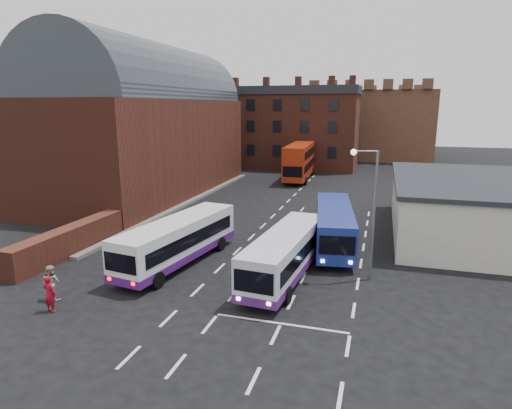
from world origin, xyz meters
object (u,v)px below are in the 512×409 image
(bus_red_double, at_px, (300,161))
(pedestrian_beige, at_px, (51,283))
(bus_white_outbound, at_px, (178,238))
(pedestrian_red, at_px, (50,294))
(bus_white_inbound, at_px, (285,251))
(street_lamp, at_px, (370,203))
(bus_blue, at_px, (334,224))

(bus_red_double, height_order, pedestrian_beige, bus_red_double)
(bus_white_outbound, xyz_separation_m, pedestrian_red, (-2.89, -7.44, -0.71))
(bus_white_inbound, relative_size, street_lamp, 1.35)
(bus_white_outbound, distance_m, bus_white_inbound, 6.72)
(pedestrian_red, height_order, pedestrian_beige, pedestrian_beige)
(bus_white_outbound, height_order, street_lamp, street_lamp)
(bus_red_double, distance_m, street_lamp, 32.90)
(bus_red_double, bearing_deg, bus_white_inbound, 96.81)
(bus_white_outbound, bearing_deg, street_lamp, 11.66)
(bus_white_outbound, relative_size, pedestrian_red, 5.68)
(bus_white_inbound, bearing_deg, pedestrian_beige, 34.67)
(bus_blue, xyz_separation_m, pedestrian_red, (-11.57, -13.33, -0.72))
(bus_white_outbound, xyz_separation_m, bus_white_inbound, (6.71, -0.36, -0.06))
(bus_blue, height_order, bus_red_double, bus_red_double)
(bus_blue, bearing_deg, bus_white_outbound, 25.94)
(bus_blue, distance_m, bus_red_double, 27.15)
(bus_white_outbound, distance_m, bus_blue, 10.50)
(bus_blue, distance_m, pedestrian_beige, 17.48)
(bus_white_inbound, bearing_deg, pedestrian_red, 41.14)
(bus_white_outbound, distance_m, street_lamp, 11.39)
(bus_blue, bearing_deg, street_lamp, 105.92)
(bus_white_outbound, relative_size, bus_white_inbound, 1.05)
(bus_blue, bearing_deg, bus_white_inbound, 64.23)
(bus_blue, bearing_deg, pedestrian_red, 40.81)
(bus_red_double, bearing_deg, street_lamp, 104.58)
(bus_white_outbound, relative_size, bus_red_double, 0.88)
(bus_blue, xyz_separation_m, bus_red_double, (-7.38, 26.11, 0.82))
(bus_white_inbound, distance_m, pedestrian_red, 11.94)
(bus_white_inbound, height_order, bus_red_double, bus_red_double)
(pedestrian_beige, bearing_deg, bus_blue, -134.99)
(bus_white_inbound, xyz_separation_m, pedestrian_beige, (-10.45, -6.02, -0.64))
(bus_white_outbound, distance_m, bus_red_double, 32.04)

